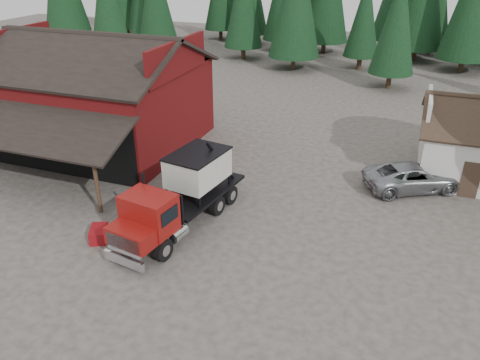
% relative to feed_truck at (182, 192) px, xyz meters
% --- Properties ---
extents(ground, '(120.00, 120.00, 0.00)m').
position_rel_feed_truck_xyz_m(ground, '(1.27, -2.52, -1.71)').
color(ground, '#4A3F3A').
rests_on(ground, ground).
extents(red_barn, '(12.80, 13.63, 7.18)m').
position_rel_feed_truck_xyz_m(red_barn, '(-9.73, 7.38, 0.98)').
color(red_barn, maroon).
rests_on(red_barn, ground).
extents(conifer_backdrop, '(76.00, 16.00, 16.00)m').
position_rel_feed_truck_xyz_m(conifer_backdrop, '(1.27, 39.48, -1.71)').
color(conifer_backdrop, black).
rests_on(conifer_backdrop, ground).
extents(near_pine_a, '(4.40, 4.40, 11.40)m').
position_rel_feed_truck_xyz_m(near_pine_a, '(-20.73, 25.48, 4.68)').
color(near_pine_a, '#382619').
rests_on(near_pine_a, ground).
extents(near_pine_b, '(3.96, 3.96, 10.40)m').
position_rel_feed_truck_xyz_m(near_pine_b, '(7.27, 27.48, 4.18)').
color(near_pine_b, '#382619').
rests_on(near_pine_b, ground).
extents(feed_truck, '(3.44, 8.34, 3.66)m').
position_rel_feed_truck_xyz_m(feed_truck, '(0.00, 0.00, 0.00)').
color(feed_truck, black).
rests_on(feed_truck, ground).
extents(silver_car, '(5.72, 4.63, 1.45)m').
position_rel_feed_truck_xyz_m(silver_car, '(10.03, 7.48, -0.99)').
color(silver_car, '#9D9EA4').
rests_on(silver_car, ground).
extents(equip_box, '(1.11, 1.29, 0.60)m').
position_rel_feed_truck_xyz_m(equip_box, '(-2.97, -2.47, -1.41)').
color(equip_box, maroon).
rests_on(equip_box, ground).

